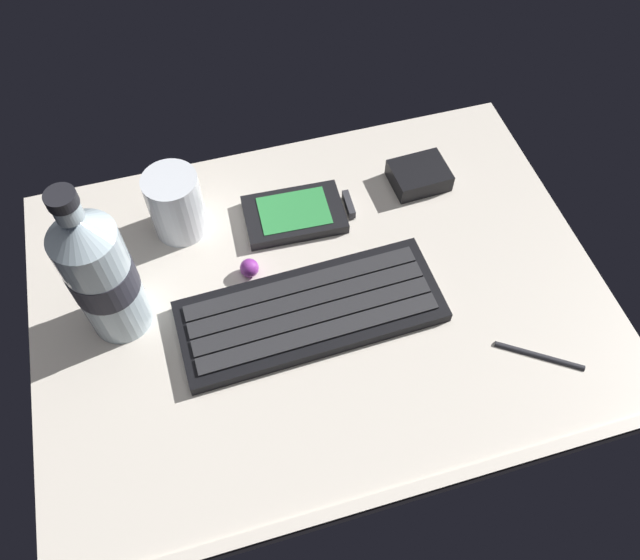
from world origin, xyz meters
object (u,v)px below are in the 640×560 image
charger_block (419,176)px  handheld_device (299,213)px  water_bottle (100,273)px  keyboard (311,311)px  trackball_mouse (249,268)px  stylus_pen (540,355)px  juice_cup (176,206)px

charger_block → handheld_device: bearing=-175.1°
handheld_device → water_bottle: 25.37cm
keyboard → water_bottle: 22.31cm
charger_block → keyboard: bearing=-140.6°
trackball_mouse → stylus_pen: 33.29cm
handheld_device → trackball_mouse: trackball_mouse is taller
juice_cup → stylus_pen: 44.01cm
handheld_device → charger_block: charger_block is taller
handheld_device → water_bottle: (-22.44, -8.44, 8.28)cm
juice_cup → trackball_mouse: size_ratio=3.86×
charger_block → stylus_pen: charger_block is taller
keyboard → water_bottle: (-20.06, 5.32, 8.20)cm
juice_cup → stylus_pen: (33.87, -27.88, -3.56)cm
water_bottle → charger_block: 40.51cm
juice_cup → water_bottle: size_ratio=0.41×
trackball_mouse → keyboard: bearing=-54.0°
keyboard → juice_cup: juice_cup is taller
water_bottle → trackball_mouse: water_bottle is taller
juice_cup → stylus_pen: juice_cup is taller
water_bottle → handheld_device: bearing=20.6°
trackball_mouse → handheld_device: bearing=40.3°
juice_cup → trackball_mouse: (6.48, -8.96, -2.81)cm
trackball_mouse → charger_block: bearing=18.3°
keyboard → charger_block: size_ratio=4.19×
charger_block → water_bottle: bearing=-165.7°
handheld_device → charger_block: bearing=4.9°
handheld_device → stylus_pen: size_ratio=1.37×
juice_cup → stylus_pen: size_ratio=0.89×
charger_block → stylus_pen: (3.64, -26.79, -0.85)cm
water_bottle → stylus_pen: water_bottle is taller
charger_block → trackball_mouse: (-23.74, -7.87, -0.10)cm
charger_block → trackball_mouse: bearing=-161.7°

